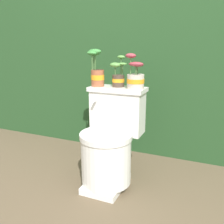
# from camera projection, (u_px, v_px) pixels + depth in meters

# --- Properties ---
(ground_plane) EXTENTS (12.00, 12.00, 0.00)m
(ground_plane) POSITION_uv_depth(u_px,v_px,m) (114.00, 187.00, 1.80)
(ground_plane) COLOR brown
(hedge_backdrop) EXTENTS (3.77, 0.79, 1.71)m
(hedge_backdrop) POSITION_uv_depth(u_px,v_px,m) (155.00, 59.00, 2.52)
(hedge_backdrop) COLOR #234723
(hedge_backdrop) RESTS_ON ground
(toilet) EXTENTS (0.41, 0.49, 0.70)m
(toilet) POSITION_uv_depth(u_px,v_px,m) (110.00, 143.00, 1.79)
(toilet) COLOR white
(toilet) RESTS_ON ground
(potted_plant_left) EXTENTS (0.13, 0.11, 0.27)m
(potted_plant_left) POSITION_uv_depth(u_px,v_px,m) (97.00, 70.00, 1.83)
(potted_plant_left) COLOR #9E5638
(potted_plant_left) RESTS_ON toilet
(potted_plant_midleft) EXTENTS (0.12, 0.10, 0.23)m
(potted_plant_midleft) POSITION_uv_depth(u_px,v_px,m) (118.00, 76.00, 1.82)
(potted_plant_midleft) COLOR #47382D
(potted_plant_midleft) RESTS_ON toilet
(potted_plant_middle) EXTENTS (0.13, 0.14, 0.24)m
(potted_plant_middle) POSITION_uv_depth(u_px,v_px,m) (135.00, 77.00, 1.72)
(potted_plant_middle) COLOR beige
(potted_plant_middle) RESTS_ON toilet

